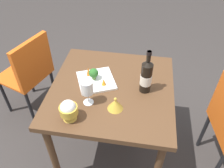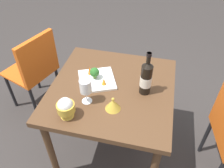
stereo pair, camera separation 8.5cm
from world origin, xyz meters
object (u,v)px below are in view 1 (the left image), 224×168
object	(u,v)px
wine_bottle	(146,76)
rice_bowl	(69,110)
chair_by_wall	(30,70)
broccoli_floret	(94,73)
carrot_garnish_left	(104,81)
rice_bowl_lid	(115,104)
carrot_garnish_right	(88,71)
wine_glass	(87,88)
serving_plate	(96,80)

from	to	relation	value
wine_bottle	rice_bowl	bearing A→B (deg)	36.58
chair_by_wall	broccoli_floret	world-z (taller)	chair_by_wall
carrot_garnish_left	wine_bottle	bearing A→B (deg)	-179.26
rice_bowl_lid	carrot_garnish_right	xyz separation A→B (m)	(0.24, -0.28, 0.01)
wine_glass	rice_bowl	world-z (taller)	wine_glass
wine_glass	serving_plate	xyz separation A→B (m)	(-0.01, -0.21, -0.12)
wine_glass	carrot_garnish_left	bearing A→B (deg)	-112.12
wine_bottle	serving_plate	bearing A→B (deg)	-5.94
wine_bottle	broccoli_floret	world-z (taller)	wine_bottle
broccoli_floret	chair_by_wall	bearing A→B (deg)	-21.80
broccoli_floret	carrot_garnish_left	xyz separation A→B (m)	(-0.08, 0.05, -0.02)
wine_bottle	rice_bowl	world-z (taller)	wine_bottle
rice_bowl	wine_glass	bearing A→B (deg)	-118.69
chair_by_wall	carrot_garnish_right	xyz separation A→B (m)	(-0.62, 0.23, 0.25)
chair_by_wall	rice_bowl_lid	distance (m)	1.02
wine_glass	carrot_garnish_right	distance (m)	0.28
rice_bowl_lid	carrot_garnish_left	bearing A→B (deg)	-60.64
rice_bowl	broccoli_floret	size ratio (longest dim) A/B	1.65
wine_bottle	rice_bowl_lid	size ratio (longest dim) A/B	3.19
wine_bottle	wine_glass	bearing A→B (deg)	26.47
chair_by_wall	serving_plate	world-z (taller)	chair_by_wall
rice_bowl	serving_plate	xyz separation A→B (m)	(-0.09, -0.36, -0.07)
rice_bowl_lid	carrot_garnish_left	size ratio (longest dim) A/B	1.91
rice_bowl_lid	broccoli_floret	world-z (taller)	broccoli_floret
serving_plate	rice_bowl	bearing A→B (deg)	76.66
wine_bottle	carrot_garnish_right	world-z (taller)	wine_bottle
rice_bowl_lid	broccoli_floret	distance (m)	0.31
wine_bottle	broccoli_floret	xyz separation A→B (m)	(0.37, -0.05, -0.06)
carrot_garnish_left	carrot_garnish_right	xyz separation A→B (m)	(0.13, -0.08, 0.01)
serving_plate	carrot_garnish_left	world-z (taller)	carrot_garnish_left
rice_bowl	broccoli_floret	world-z (taller)	rice_bowl
wine_bottle	broccoli_floret	distance (m)	0.37
wine_glass	rice_bowl_lid	bearing A→B (deg)	172.89
rice_bowl_lid	carrot_garnish_right	distance (m)	0.37
wine_glass	serving_plate	bearing A→B (deg)	-91.42
chair_by_wall	broccoli_floret	distance (m)	0.76
serving_plate	broccoli_floret	xyz separation A→B (m)	(0.02, -0.01, 0.06)
serving_plate	broccoli_floret	world-z (taller)	broccoli_floret
rice_bowl_lid	carrot_garnish_left	distance (m)	0.22
rice_bowl	rice_bowl_lid	size ratio (longest dim) A/B	1.42
chair_by_wall	rice_bowl	size ratio (longest dim) A/B	6.00
carrot_garnish_right	rice_bowl_lid	bearing A→B (deg)	130.55
serving_plate	broccoli_floret	bearing A→B (deg)	-27.41
rice_bowl	serving_plate	distance (m)	0.37
chair_by_wall	wine_glass	bearing A→B (deg)	-106.49
broccoli_floret	rice_bowl	bearing A→B (deg)	79.54
carrot_garnish_right	carrot_garnish_left	bearing A→B (deg)	146.82
rice_bowl	carrot_garnish_left	size ratio (longest dim) A/B	2.71
rice_bowl_lid	carrot_garnish_right	bearing A→B (deg)	-49.45
wine_glass	serving_plate	world-z (taller)	wine_glass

